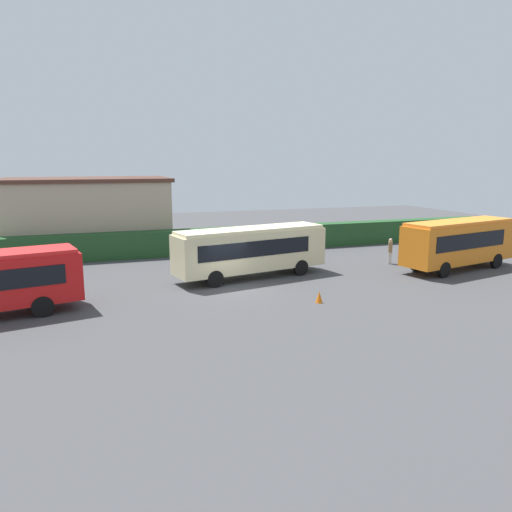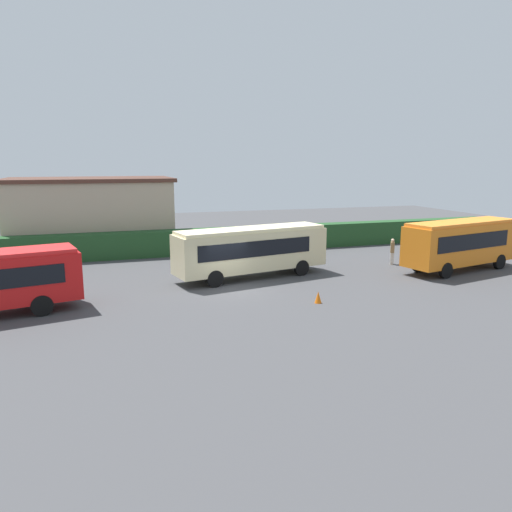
{
  "view_description": "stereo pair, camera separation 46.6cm",
  "coord_description": "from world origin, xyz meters",
  "px_view_note": "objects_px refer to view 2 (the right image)",
  "views": [
    {
      "loc": [
        -7.45,
        -25.78,
        7.07
      ],
      "look_at": [
        1.53,
        0.22,
        1.77
      ],
      "focal_mm": 34.26,
      "sensor_mm": 36.0,
      "label": 1
    },
    {
      "loc": [
        -7.01,
        -25.93,
        7.07
      ],
      "look_at": [
        1.53,
        0.22,
        1.77
      ],
      "focal_mm": 34.26,
      "sensor_mm": 36.0,
      "label": 2
    }
  ],
  "objects_px": {
    "bus_cream": "(252,249)",
    "bus_orange": "(461,242)",
    "person_center": "(392,251)",
    "person_right": "(460,245)",
    "traffic_cone": "(318,297)"
  },
  "relations": [
    {
      "from": "bus_orange",
      "to": "traffic_cone",
      "type": "relative_size",
      "value": 15.02
    },
    {
      "from": "bus_cream",
      "to": "bus_orange",
      "type": "distance_m",
      "value": 13.92
    },
    {
      "from": "bus_orange",
      "to": "person_center",
      "type": "bearing_deg",
      "value": 123.45
    },
    {
      "from": "traffic_cone",
      "to": "bus_orange",
      "type": "bearing_deg",
      "value": 18.52
    },
    {
      "from": "traffic_cone",
      "to": "person_center",
      "type": "bearing_deg",
      "value": 38.35
    },
    {
      "from": "bus_cream",
      "to": "bus_orange",
      "type": "bearing_deg",
      "value": -21.06
    },
    {
      "from": "bus_orange",
      "to": "person_right",
      "type": "xyz_separation_m",
      "value": [
        2.92,
        3.41,
        -0.88
      ]
    },
    {
      "from": "bus_cream",
      "to": "traffic_cone",
      "type": "distance_m",
      "value": 6.75
    },
    {
      "from": "bus_cream",
      "to": "person_center",
      "type": "height_order",
      "value": "bus_cream"
    },
    {
      "from": "bus_orange",
      "to": "person_center",
      "type": "relative_size",
      "value": 4.97
    },
    {
      "from": "bus_cream",
      "to": "traffic_cone",
      "type": "xyz_separation_m",
      "value": [
        1.52,
        -6.4,
        -1.5
      ]
    },
    {
      "from": "person_right",
      "to": "traffic_cone",
      "type": "relative_size",
      "value": 3.13
    },
    {
      "from": "bus_cream",
      "to": "person_center",
      "type": "relative_size",
      "value": 5.52
    },
    {
      "from": "bus_cream",
      "to": "bus_orange",
      "type": "relative_size",
      "value": 1.11
    },
    {
      "from": "bus_cream",
      "to": "person_right",
      "type": "relative_size",
      "value": 5.33
    }
  ]
}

